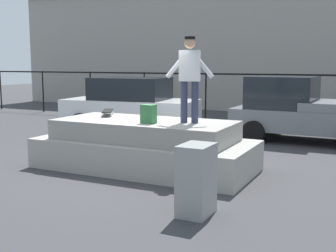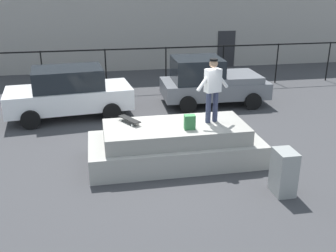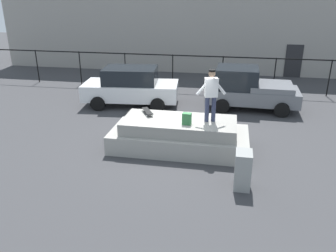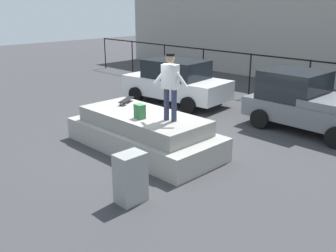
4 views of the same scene
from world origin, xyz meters
name	(u,v)px [view 3 (image 3 of 4)]	position (x,y,z in m)	size (l,w,h in m)	color
ground_plane	(175,144)	(0.00, 0.00, 0.00)	(60.00, 60.00, 0.00)	#38383A
concrete_ledge	(179,135)	(0.19, -0.31, 0.47)	(4.61, 2.06, 1.04)	#9E9B93
skateboarder	(211,92)	(1.20, -0.26, 2.03)	(0.96, 0.35, 1.71)	#2D334C
skateboard	(147,111)	(-0.99, 0.06, 1.14)	(0.57, 0.80, 0.12)	black
backpack	(187,119)	(0.49, -0.68, 1.23)	(0.28, 0.20, 0.38)	#33723F
car_white_sedan_near	(131,86)	(-2.76, 4.05, 0.89)	(4.52, 2.49, 1.77)	white
car_grey_pickup_mid	(249,89)	(2.62, 4.58, 0.91)	(4.12, 2.29, 1.85)	slate
utility_box	(243,170)	(2.27, -2.48, 0.53)	(0.44, 0.60, 1.06)	gray
fence_row	(197,65)	(0.00, 7.20, 1.35)	(24.06, 0.06, 1.87)	black
warehouse_building	(210,19)	(0.00, 15.20, 3.14)	(28.16, 8.30, 6.25)	gray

